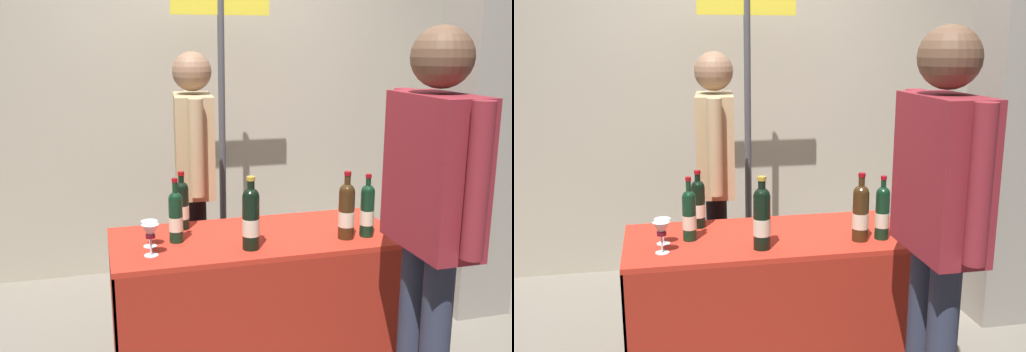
# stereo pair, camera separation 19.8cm
# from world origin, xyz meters

# --- Properties ---
(back_partition) EXTENTS (5.40, 0.12, 2.42)m
(back_partition) POSITION_xyz_m (0.00, 1.60, 1.21)
(back_partition) COLOR #B2A893
(back_partition) RESTS_ON ground_plane
(concrete_pillar) EXTENTS (0.37, 0.37, 2.96)m
(concrete_pillar) POSITION_xyz_m (1.51, 0.37, 1.48)
(concrete_pillar) COLOR gray
(concrete_pillar) RESTS_ON ground_plane
(tasting_table) EXTENTS (1.41, 0.63, 0.73)m
(tasting_table) POSITION_xyz_m (0.00, 0.00, 0.50)
(tasting_table) COLOR red
(tasting_table) RESTS_ON ground_plane
(featured_wine_bottle) EXTENTS (0.08, 0.08, 0.33)m
(featured_wine_bottle) POSITION_xyz_m (0.41, -0.15, 0.87)
(featured_wine_bottle) COLOR #38230F
(featured_wine_bottle) RESTS_ON tasting_table
(display_bottle_0) EXTENTS (0.07, 0.07, 0.31)m
(display_bottle_0) POSITION_xyz_m (0.52, -0.15, 0.87)
(display_bottle_0) COLOR black
(display_bottle_0) RESTS_ON tasting_table
(display_bottle_1) EXTENTS (0.07, 0.07, 0.31)m
(display_bottle_1) POSITION_xyz_m (-0.39, 0.01, 0.86)
(display_bottle_1) COLOR black
(display_bottle_1) RESTS_ON tasting_table
(display_bottle_2) EXTENTS (0.07, 0.07, 0.30)m
(display_bottle_2) POSITION_xyz_m (-0.33, 0.20, 0.86)
(display_bottle_2) COLOR black
(display_bottle_2) RESTS_ON tasting_table
(display_bottle_3) EXTENTS (0.08, 0.08, 0.34)m
(display_bottle_3) POSITION_xyz_m (-0.07, -0.18, 0.88)
(display_bottle_3) COLOR black
(display_bottle_3) RESTS_ON tasting_table
(wine_glass_near_vendor) EXTENTS (0.08, 0.08, 0.15)m
(wine_glass_near_vendor) POSITION_xyz_m (-0.52, -0.14, 0.84)
(wine_glass_near_vendor) COLOR silver
(wine_glass_near_vendor) RESTS_ON tasting_table
(wine_glass_mid) EXTENTS (0.08, 0.08, 0.12)m
(wine_glass_mid) POSITION_xyz_m (-0.52, -0.02, 0.82)
(wine_glass_mid) COLOR silver
(wine_glass_mid) RESTS_ON tasting_table
(vendor_presenter) EXTENTS (0.25, 0.60, 1.61)m
(vendor_presenter) POSITION_xyz_m (-0.20, 0.64, 0.97)
(vendor_presenter) COLOR black
(vendor_presenter) RESTS_ON ground_plane
(taster_foreground_right) EXTENTS (0.24, 0.62, 1.72)m
(taster_foreground_right) POSITION_xyz_m (0.53, -0.68, 1.05)
(taster_foreground_right) COLOR #2D3347
(taster_foreground_right) RESTS_ON ground_plane
(booth_signpost) EXTENTS (0.63, 0.04, 2.02)m
(booth_signpost) POSITION_xyz_m (0.06, 1.06, 1.28)
(booth_signpost) COLOR #47474C
(booth_signpost) RESTS_ON ground_plane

